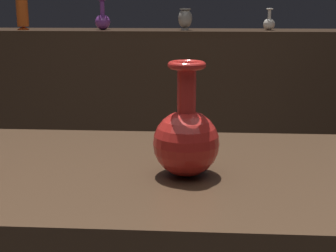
{
  "coord_description": "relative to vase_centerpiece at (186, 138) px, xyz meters",
  "views": [
    {
      "loc": [
        0.11,
        -1.06,
        1.15
      ],
      "look_at": [
        0.04,
        -0.02,
        0.9
      ],
      "focal_mm": 54.18,
      "sensor_mm": 36.0,
      "label": 1
    }
  ],
  "objects": [
    {
      "name": "shelf_vase_far_left",
      "position": [
        -1.12,
        2.22,
        0.25
      ],
      "size": [
        0.08,
        0.08,
        0.28
      ],
      "color": "#E55B1E",
      "rests_on": "back_display_shelf"
    },
    {
      "name": "shelf_vase_right",
      "position": [
        0.44,
        2.22,
        0.15
      ],
      "size": [
        0.07,
        0.07,
        0.13
      ],
      "color": "silver",
      "rests_on": "back_display_shelf"
    },
    {
      "name": "vase_centerpiece",
      "position": [
        0.0,
        0.0,
        0.0
      ],
      "size": [
        0.14,
        0.14,
        0.24
      ],
      "color": "red",
      "rests_on": "display_plinth"
    },
    {
      "name": "shelf_vase_left",
      "position": [
        -0.6,
        2.21,
        0.17
      ],
      "size": [
        0.09,
        0.09,
        0.19
      ],
      "color": "#7A388E",
      "rests_on": "back_display_shelf"
    },
    {
      "name": "shelf_vase_center",
      "position": [
        -0.08,
        2.2,
        0.18
      ],
      "size": [
        0.09,
        0.09,
        0.13
      ],
      "color": "gray",
      "rests_on": "back_display_shelf"
    },
    {
      "name": "back_display_shelf",
      "position": [
        -0.08,
        2.25,
        -0.39
      ],
      "size": [
        2.6,
        0.4,
        0.99
      ],
      "color": "#382619",
      "rests_on": "ground_plane"
    }
  ]
}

